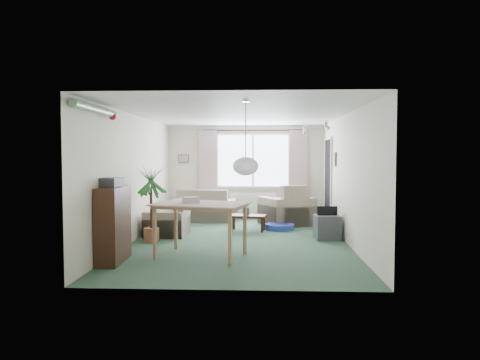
{
  "coord_description": "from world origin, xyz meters",
  "views": [
    {
      "loc": [
        0.42,
        -8.81,
        1.63
      ],
      "look_at": [
        0.0,
        0.3,
        1.15
      ],
      "focal_mm": 35.0,
      "sensor_mm": 36.0,
      "label": 1
    }
  ],
  "objects_px": {
    "armchair_corner": "(287,205)",
    "pet_bed": "(280,227)",
    "sofa": "(204,205)",
    "coffee_table": "(248,223)",
    "armchair_left": "(167,217)",
    "tv_cube": "(327,227)",
    "bookshelf": "(113,224)",
    "houseplant": "(151,204)",
    "dining_table": "(201,230)"
  },
  "relations": [
    {
      "from": "bookshelf",
      "to": "dining_table",
      "type": "xyz_separation_m",
      "value": [
        1.28,
        0.46,
        -0.16
      ]
    },
    {
      "from": "armchair_corner",
      "to": "tv_cube",
      "type": "height_order",
      "value": "armchair_corner"
    },
    {
      "from": "dining_table",
      "to": "pet_bed",
      "type": "bearing_deg",
      "value": 63.53
    },
    {
      "from": "coffee_table",
      "to": "bookshelf",
      "type": "xyz_separation_m",
      "value": [
        -1.96,
        -3.04,
        0.4
      ]
    },
    {
      "from": "sofa",
      "to": "tv_cube",
      "type": "bearing_deg",
      "value": 138.34
    },
    {
      "from": "sofa",
      "to": "coffee_table",
      "type": "xyz_separation_m",
      "value": [
        1.14,
        -1.53,
        -0.23
      ]
    },
    {
      "from": "sofa",
      "to": "pet_bed",
      "type": "xyz_separation_m",
      "value": [
        1.84,
        -1.34,
        -0.34
      ]
    },
    {
      "from": "houseplant",
      "to": "pet_bed",
      "type": "relative_size",
      "value": 2.29
    },
    {
      "from": "tv_cube",
      "to": "bookshelf",
      "type": "bearing_deg",
      "value": -153.13
    },
    {
      "from": "sofa",
      "to": "dining_table",
      "type": "bearing_deg",
      "value": 96.87
    },
    {
      "from": "coffee_table",
      "to": "bookshelf",
      "type": "height_order",
      "value": "bookshelf"
    },
    {
      "from": "houseplant",
      "to": "coffee_table",
      "type": "bearing_deg",
      "value": 37.96
    },
    {
      "from": "armchair_corner",
      "to": "armchair_left",
      "type": "height_order",
      "value": "armchair_corner"
    },
    {
      "from": "pet_bed",
      "to": "dining_table",
      "type": "bearing_deg",
      "value": -116.47
    },
    {
      "from": "houseplant",
      "to": "dining_table",
      "type": "height_order",
      "value": "houseplant"
    },
    {
      "from": "bookshelf",
      "to": "tv_cube",
      "type": "distance_m",
      "value": 4.14
    },
    {
      "from": "dining_table",
      "to": "coffee_table",
      "type": "bearing_deg",
      "value": 75.21
    },
    {
      "from": "coffee_table",
      "to": "dining_table",
      "type": "relative_size",
      "value": 0.57
    },
    {
      "from": "armchair_left",
      "to": "tv_cube",
      "type": "xyz_separation_m",
      "value": [
        3.2,
        -0.26,
        -0.14
      ]
    },
    {
      "from": "sofa",
      "to": "coffee_table",
      "type": "bearing_deg",
      "value": 127.11
    },
    {
      "from": "coffee_table",
      "to": "bookshelf",
      "type": "relative_size",
      "value": 0.67
    },
    {
      "from": "armchair_left",
      "to": "coffee_table",
      "type": "xyz_separation_m",
      "value": [
        1.62,
        0.66,
        -0.2
      ]
    },
    {
      "from": "armchair_corner",
      "to": "bookshelf",
      "type": "distance_m",
      "value": 4.91
    },
    {
      "from": "bookshelf",
      "to": "pet_bed",
      "type": "bearing_deg",
      "value": 48.57
    },
    {
      "from": "sofa",
      "to": "pet_bed",
      "type": "bearing_deg",
      "value": 144.37
    },
    {
      "from": "armchair_left",
      "to": "bookshelf",
      "type": "height_order",
      "value": "bookshelf"
    },
    {
      "from": "pet_bed",
      "to": "tv_cube",
      "type": "bearing_deg",
      "value": -51.81
    },
    {
      "from": "armchair_corner",
      "to": "bookshelf",
      "type": "relative_size",
      "value": 0.92
    },
    {
      "from": "coffee_table",
      "to": "armchair_left",
      "type": "bearing_deg",
      "value": -157.84
    },
    {
      "from": "armchair_corner",
      "to": "coffee_table",
      "type": "distance_m",
      "value": 1.34
    },
    {
      "from": "sofa",
      "to": "tv_cube",
      "type": "height_order",
      "value": "sofa"
    },
    {
      "from": "sofa",
      "to": "coffee_table",
      "type": "height_order",
      "value": "sofa"
    },
    {
      "from": "houseplant",
      "to": "pet_bed",
      "type": "bearing_deg",
      "value": 32.52
    },
    {
      "from": "armchair_left",
      "to": "dining_table",
      "type": "height_order",
      "value": "dining_table"
    },
    {
      "from": "pet_bed",
      "to": "houseplant",
      "type": "bearing_deg",
      "value": -147.48
    },
    {
      "from": "dining_table",
      "to": "pet_bed",
      "type": "relative_size",
      "value": 2.15
    },
    {
      "from": "houseplant",
      "to": "tv_cube",
      "type": "relative_size",
      "value": 2.8
    },
    {
      "from": "armchair_corner",
      "to": "pet_bed",
      "type": "distance_m",
      "value": 0.89
    },
    {
      "from": "armchair_corner",
      "to": "dining_table",
      "type": "xyz_separation_m",
      "value": [
        -1.57,
        -3.54,
        -0.05
      ]
    },
    {
      "from": "bookshelf",
      "to": "pet_bed",
      "type": "xyz_separation_m",
      "value": [
        2.66,
        3.23,
        -0.51
      ]
    },
    {
      "from": "coffee_table",
      "to": "dining_table",
      "type": "bearing_deg",
      "value": -104.79
    },
    {
      "from": "armchair_corner",
      "to": "bookshelf",
      "type": "height_order",
      "value": "bookshelf"
    },
    {
      "from": "tv_cube",
      "to": "pet_bed",
      "type": "distance_m",
      "value": 1.43
    },
    {
      "from": "sofa",
      "to": "armchair_left",
      "type": "distance_m",
      "value": 2.25
    },
    {
      "from": "armchair_left",
      "to": "pet_bed",
      "type": "xyz_separation_m",
      "value": [
        2.32,
        0.85,
        -0.31
      ]
    },
    {
      "from": "bookshelf",
      "to": "houseplant",
      "type": "xyz_separation_m",
      "value": [
        0.19,
        1.65,
        0.14
      ]
    },
    {
      "from": "dining_table",
      "to": "tv_cube",
      "type": "bearing_deg",
      "value": 36.18
    },
    {
      "from": "armchair_corner",
      "to": "bookshelf",
      "type": "xyz_separation_m",
      "value": [
        -2.85,
        -4.0,
        0.1
      ]
    },
    {
      "from": "armchair_left",
      "to": "pet_bed",
      "type": "relative_size",
      "value": 1.34
    },
    {
      "from": "armchair_corner",
      "to": "coffee_table",
      "type": "height_order",
      "value": "armchair_corner"
    }
  ]
}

